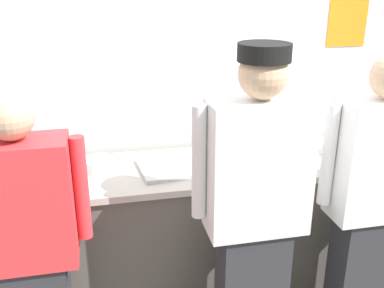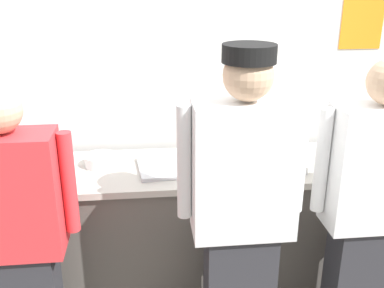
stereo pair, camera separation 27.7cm
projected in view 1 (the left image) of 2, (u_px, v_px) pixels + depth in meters
wall_back at (189, 79)px, 3.06m from camera, size 5.00×0.11×2.74m
prep_counter at (203, 228)px, 2.97m from camera, size 3.19×0.64×0.92m
chef_near_left at (29, 248)px, 2.10m from camera, size 0.59×0.24×1.59m
chef_center at (255, 210)px, 2.23m from camera, size 0.63×0.24×1.76m
chef_far_right at (372, 201)px, 2.42m from camera, size 0.61×0.24×1.68m
plate_stack_front at (100, 164)px, 2.73m from camera, size 0.20×0.20×0.07m
plate_stack_rear at (335, 148)px, 2.98m from camera, size 0.20×0.20×0.07m
mixing_bowl_steel at (23, 170)px, 2.58m from camera, size 0.32×0.32×0.13m
sheet_tray at (183, 166)px, 2.77m from camera, size 0.57×0.40×0.02m
squeeze_bottle_primary at (227, 139)px, 2.96m from camera, size 0.05×0.05×0.21m
ramekin_red_sauce at (382, 147)px, 3.04m from camera, size 0.10×0.10×0.04m
ramekin_yellow_sauce at (259, 157)px, 2.87m from camera, size 0.10×0.10×0.04m
ramekin_green_sauce at (299, 164)px, 2.76m from camera, size 0.10×0.10×0.05m
chefs_knife at (12, 180)px, 2.58m from camera, size 0.27×0.03×0.02m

